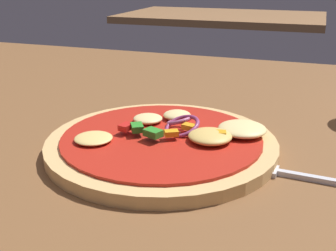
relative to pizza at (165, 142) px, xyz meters
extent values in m
cube|color=brown|center=(-0.05, 0.03, -0.02)|extent=(1.18, 0.93, 0.03)
cylinder|color=tan|center=(0.00, 0.00, 0.00)|extent=(0.24, 0.24, 0.01)
cylinder|color=red|center=(0.00, 0.00, 0.01)|extent=(0.21, 0.21, 0.00)
ellipsoid|color=#E5BC60|center=(0.05, 0.00, 0.01)|extent=(0.04, 0.04, 0.01)
ellipsoid|color=#F4DB8E|center=(0.07, 0.03, 0.01)|extent=(0.05, 0.05, 0.01)
ellipsoid|color=#F4DB8E|center=(-0.03, 0.04, 0.01)|extent=(0.03, 0.03, 0.01)
ellipsoid|color=#EFCC72|center=(-0.06, -0.04, 0.01)|extent=(0.04, 0.04, 0.01)
ellipsoid|color=#F4DB8E|center=(0.00, 0.05, 0.01)|extent=(0.03, 0.03, 0.01)
torus|color=#93386B|center=(0.01, 0.02, 0.01)|extent=(0.05, 0.05, 0.02)
torus|color=#B25984|center=(0.01, 0.03, 0.01)|extent=(0.04, 0.04, 0.01)
cube|color=red|center=(-0.04, -0.01, 0.01)|extent=(0.01, 0.02, 0.01)
cube|color=orange|center=(0.02, 0.02, 0.01)|extent=(0.02, 0.01, 0.01)
cube|color=#2D8C28|center=(-0.01, -0.02, 0.02)|extent=(0.02, 0.02, 0.01)
cube|color=#2D8C28|center=(-0.03, -0.01, 0.02)|extent=(0.02, 0.02, 0.01)
cube|color=orange|center=(0.01, -0.01, 0.01)|extent=(0.02, 0.02, 0.01)
cube|color=orange|center=(0.06, 0.01, 0.01)|extent=(0.02, 0.01, 0.01)
cube|color=silver|center=(0.11, -0.02, -0.01)|extent=(0.02, 0.02, 0.00)
cube|color=silver|center=(0.08, -0.01, -0.01)|extent=(0.03, 0.00, 0.00)
cube|color=silver|center=(0.08, -0.01, -0.01)|extent=(0.03, 0.00, 0.00)
cube|color=silver|center=(0.08, -0.02, -0.01)|extent=(0.03, 0.00, 0.00)
cube|color=silver|center=(0.08, -0.02, -0.01)|extent=(0.03, 0.00, 0.00)
cube|color=brown|center=(-0.26, 1.40, -0.02)|extent=(0.82, 0.51, 0.03)
camera|label=1|loc=(0.14, -0.38, 0.17)|focal=44.72mm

